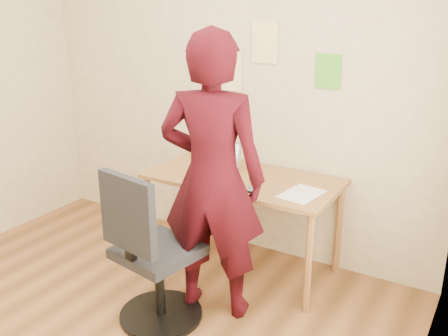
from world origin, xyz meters
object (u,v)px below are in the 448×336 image
Objects in this scene: laptop at (216,165)px; phone at (253,189)px; person at (212,179)px; desk at (243,188)px; office_chair at (150,260)px.

laptop is 0.46m from phone.
desk is at bearing -96.07° from person.
office_chair reaches higher than phone.
person is at bearing -81.02° from desk.
office_chair is (0.08, -0.90, -0.35)m from laptop.
desk is 0.94m from office_chair.
person is at bearing -51.56° from laptop.
phone is (0.19, -0.19, 0.09)m from desk.
phone is 0.14× the size of office_chair.
desk is 9.66× the size of phone.
phone is 0.84m from office_chair.
phone is at bearing 73.93° from office_chair.
person is (0.24, 0.34, 0.47)m from office_chair.
office_chair is (-0.15, -0.90, -0.21)m from desk.
phone is at bearing -16.31° from laptop.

